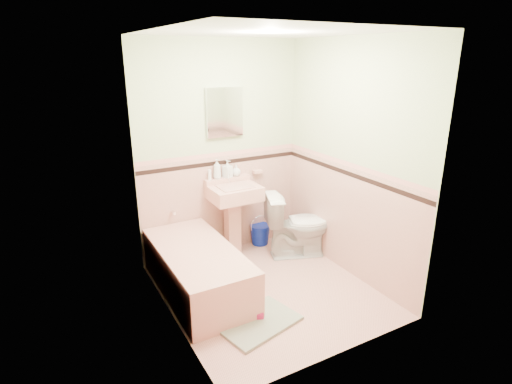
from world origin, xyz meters
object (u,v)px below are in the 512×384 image
medicine_cabinet (225,112)px  soap_bottle_right (236,170)px  soap_bottle_left (217,169)px  bucket (260,234)px  soap_bottle_mid (227,169)px  shoe (256,315)px  toilet (298,225)px  bathtub (198,272)px  sink (235,222)px

medicine_cabinet → soap_bottle_right: medicine_cabinet is taller
soap_bottle_left → bucket: bearing=-3.3°
soap_bottle_mid → bucket: (0.42, -0.03, -0.92)m
medicine_cabinet → soap_bottle_left: bearing=-166.6°
shoe → soap_bottle_left: bearing=99.3°
soap_bottle_left → toilet: bearing=-32.7°
toilet → shoe: size_ratio=5.72×
soap_bottle_right → shoe: size_ratio=0.99×
soap_bottle_left → soap_bottle_right: bearing=0.0°
bathtub → medicine_cabinet: size_ratio=2.71×
soap_bottle_left → toilet: soap_bottle_left is taller
bathtub → soap_bottle_mid: 1.28m
medicine_cabinet → soap_bottle_left: (-0.13, -0.03, -0.64)m
toilet → soap_bottle_left: bearing=76.9°
soap_bottle_mid → shoe: soap_bottle_mid is taller
toilet → shoe: 1.46m
shoe → sink: bearing=92.3°
soap_bottle_left → soap_bottle_right: soap_bottle_left is taller
soap_bottle_right → toilet: 0.98m
soap_bottle_mid → toilet: 1.07m
soap_bottle_left → soap_bottle_mid: bearing=0.0°
bathtub → sink: size_ratio=1.69×
bathtub → bucket: 1.30m
shoe → toilet: bearing=60.6°
bathtub → soap_bottle_right: (0.80, 0.71, 0.79)m
sink → medicine_cabinet: 1.27m
soap_bottle_mid → toilet: bearing=-37.5°
bathtub → sink: 0.89m
bathtub → shoe: (0.27, -0.72, -0.17)m
soap_bottle_mid → bucket: soap_bottle_mid is taller
soap_bottle_mid → bathtub: bearing=-134.0°
soap_bottle_left → shoe: bearing=-101.1°
soap_bottle_mid → soap_bottle_left: bearing=180.0°
soap_bottle_right → shoe: bearing=-110.2°
sink → toilet: 0.76m
bathtub → soap_bottle_mid: soap_bottle_mid is taller
shoe → soap_bottle_right: bearing=90.2°
bathtub → shoe: bathtub is taller
medicine_cabinet → soap_bottle_mid: (0.01, -0.03, -0.65)m
soap_bottle_left → shoe: 1.77m
bathtub → soap_bottle_mid: size_ratio=7.39×
soap_bottle_right → sink: bearing=-123.5°
bathtub → toilet: size_ratio=1.92×
toilet → bucket: 0.60m
soap_bottle_mid → bucket: bearing=-4.3°
sink → soap_bottle_left: (-0.13, 0.18, 0.62)m
soap_bottle_left → soap_bottle_mid: size_ratio=1.14×
bathtub → soap_bottle_mid: bearing=46.0°
sink → shoe: size_ratio=6.48×
bathtub → toilet: toilet is taller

